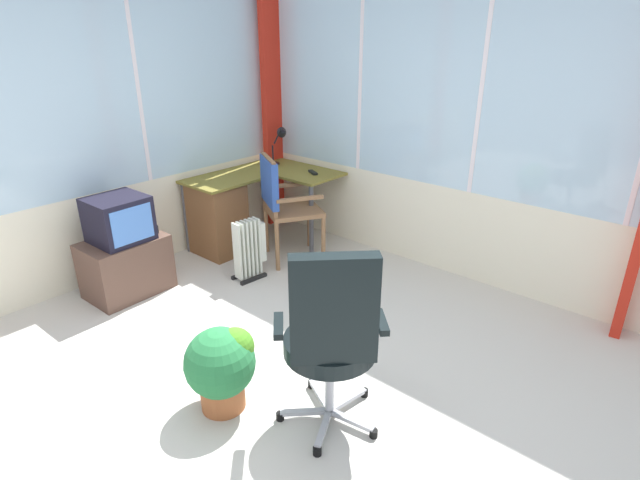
% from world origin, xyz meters
% --- Properties ---
extents(ground, '(5.68, 5.67, 0.06)m').
position_xyz_m(ground, '(0.00, 0.00, -0.03)').
color(ground, beige).
extents(north_window_panel, '(4.68, 0.07, 2.69)m').
position_xyz_m(north_window_panel, '(-0.00, 2.37, 1.34)').
color(north_window_panel, '#F0E7CA').
rests_on(north_window_panel, ground).
extents(east_window_panel, '(0.07, 4.67, 2.69)m').
position_xyz_m(east_window_panel, '(2.37, 0.00, 1.34)').
color(east_window_panel, '#F0E7CA').
rests_on(east_window_panel, ground).
extents(curtain_corner, '(0.26, 0.08, 2.59)m').
position_xyz_m(curtain_corner, '(2.24, 2.24, 1.30)').
color(curtain_corner, red).
rests_on(curtain_corner, ground).
extents(desk, '(1.30, 1.04, 0.72)m').
position_xyz_m(desk, '(1.33, 2.02, 0.40)').
color(desk, olive).
rests_on(desk, ground).
extents(desk_lamp, '(0.23, 0.20, 0.39)m').
position_xyz_m(desk_lamp, '(2.13, 2.02, 0.98)').
color(desk_lamp, black).
rests_on(desk_lamp, desk).
extents(tv_remote, '(0.11, 0.15, 0.02)m').
position_xyz_m(tv_remote, '(2.07, 1.51, 0.74)').
color(tv_remote, black).
rests_on(tv_remote, desk).
extents(wooden_armchair, '(0.66, 0.66, 1.00)m').
position_xyz_m(wooden_armchair, '(1.53, 1.45, 0.63)').
color(wooden_armchair, '#896140').
rests_on(wooden_armchair, ground).
extents(office_chair, '(0.61, 0.60, 1.10)m').
position_xyz_m(office_chair, '(0.15, -0.33, 0.62)').
color(office_chair, '#B7B7BF').
rests_on(office_chair, ground).
extents(tv_on_stand, '(0.65, 0.46, 0.83)m').
position_xyz_m(tv_on_stand, '(0.24, 1.95, 0.37)').
color(tv_on_stand, brown).
rests_on(tv_on_stand, ground).
extents(space_heater, '(0.32, 0.20, 0.54)m').
position_xyz_m(space_heater, '(1.09, 1.38, 0.28)').
color(space_heater, silver).
rests_on(space_heater, ground).
extents(potted_plant, '(0.41, 0.41, 0.51)m').
position_xyz_m(potted_plant, '(-0.11, 0.26, 0.29)').
color(potted_plant, '#A65830').
rests_on(potted_plant, ground).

